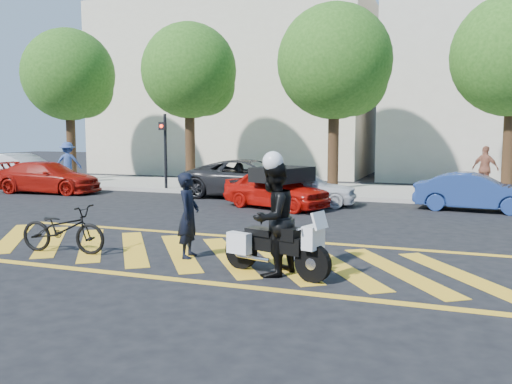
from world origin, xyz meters
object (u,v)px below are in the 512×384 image
(bicycle, at_px, (63,229))
(parked_mid_left, at_px, (252,179))
(parked_far_left, at_px, (20,170))
(red_convertible, at_px, (276,189))
(officer_bike, at_px, (189,215))
(parked_right, at_px, (475,192))
(officer_moto, at_px, (273,219))
(parked_left, at_px, (48,177))
(parked_mid_right, at_px, (303,187))
(police_motorcycle, at_px, (274,246))

(bicycle, bearing_deg, parked_mid_left, -7.43)
(parked_far_left, bearing_deg, red_convertible, -100.07)
(officer_bike, distance_m, red_convertible, 7.19)
(officer_bike, height_order, red_convertible, officer_bike)
(red_convertible, relative_size, parked_right, 1.01)
(officer_bike, xyz_separation_m, officer_moto, (1.97, -0.67, 0.15))
(officer_bike, height_order, parked_right, officer_bike)
(parked_mid_left, height_order, parked_right, parked_mid_left)
(parked_far_left, relative_size, parked_mid_left, 0.88)
(red_convertible, distance_m, parked_mid_left, 2.97)
(officer_bike, bearing_deg, red_convertible, -6.07)
(parked_left, relative_size, parked_mid_left, 0.85)
(officer_moto, distance_m, red_convertible, 8.24)
(officer_moto, bearing_deg, red_convertible, -145.52)
(parked_mid_right, bearing_deg, red_convertible, 141.28)
(officer_bike, relative_size, parked_left, 0.39)
(bicycle, height_order, parked_right, parked_right)
(officer_bike, height_order, bicycle, officer_bike)
(officer_moto, bearing_deg, bicycle, -75.11)
(police_motorcycle, bearing_deg, officer_moto, -131.29)
(bicycle, height_order, parked_left, parked_left)
(officer_moto, xyz_separation_m, parked_mid_left, (-4.26, 10.24, -0.27))
(officer_bike, height_order, officer_moto, officer_moto)
(parked_mid_right, xyz_separation_m, parked_right, (5.40, 0.61, -0.01))
(officer_bike, bearing_deg, parked_mid_right, -11.06)
(red_convertible, bearing_deg, officer_bike, -156.63)
(police_motorcycle, xyz_separation_m, parked_far_left, (-15.38, 10.23, 0.23))
(officer_bike, relative_size, parked_far_left, 0.37)
(parked_far_left, distance_m, parked_mid_right, 13.55)
(police_motorcycle, xyz_separation_m, parked_right, (3.50, 9.43, 0.08))
(parked_far_left, xyz_separation_m, parked_left, (2.78, -1.40, -0.12))
(parked_right, bearing_deg, officer_bike, 153.44)
(officer_bike, bearing_deg, parked_mid_left, 3.01)
(officer_bike, relative_size, parked_mid_right, 0.47)
(bicycle, bearing_deg, red_convertible, -20.61)
(parked_far_left, bearing_deg, officer_moto, -123.17)
(officer_bike, xyz_separation_m, parked_left, (-10.61, 8.17, -0.21))
(parked_left, distance_m, parked_right, 16.11)
(parked_far_left, bearing_deg, parked_left, -116.22)
(parked_far_left, xyz_separation_m, parked_mid_right, (13.48, -1.40, -0.14))
(police_motorcycle, height_order, parked_mid_right, parked_mid_right)
(officer_bike, height_order, parked_far_left, officer_bike)
(red_convertible, relative_size, parked_mid_right, 1.02)
(bicycle, xyz_separation_m, police_motorcycle, (4.60, -0.13, 0.02))
(police_motorcycle, bearing_deg, red_convertible, 124.61)
(bicycle, xyz_separation_m, parked_far_left, (-10.78, 10.10, 0.25))
(parked_mid_left, distance_m, parked_right, 7.82)
(parked_mid_left, xyz_separation_m, parked_right, (7.78, -0.79, -0.12))
(parked_left, bearing_deg, parked_right, -93.46)
(parked_left, bearing_deg, bicycle, -143.00)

